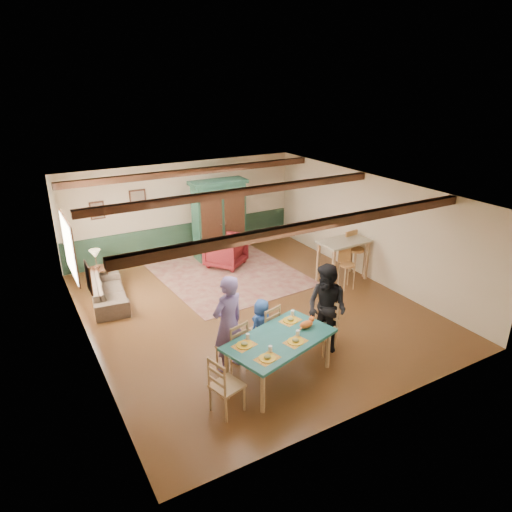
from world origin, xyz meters
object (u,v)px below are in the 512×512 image
dining_table (279,358)px  person_woman (327,308)px  person_child (262,325)px  cat (306,324)px  person_man (228,324)px  dining_chair_end_left (227,384)px  bar_stool_right (355,255)px  counter_table (343,260)px  armchair (225,251)px  sofa (108,292)px  end_table (98,278)px  table_lamp (96,259)px  dining_chair_far_left (232,345)px  dining_chair_end_right (322,327)px  armoire (219,220)px  dining_chair_far_right (265,328)px  bar_stool_left (347,269)px

dining_table → person_woman: (1.27, 0.35, 0.47)m
person_woman → person_child: bearing=-133.3°
cat → person_man: bearing=136.5°
dining_chair_end_left → person_woman: 2.56m
bar_stool_right → person_man: bearing=-162.5°
counter_table → bar_stool_right: bar_stool_right is taller
person_woman → armchair: person_woman is taller
cat → armchair: 5.08m
sofa → end_table: sofa is taller
person_man → table_lamp: bearing=-89.1°
dining_chair_far_left → bar_stool_right: bearing=-171.3°
dining_chair_end_right → armoire: (0.41, 5.41, 0.63)m
dining_table → counter_table: (3.62, 2.69, 0.15)m
dining_chair_far_left → dining_table: bearing=119.1°
table_lamp → bar_stool_right: bar_stool_right is taller
dining_chair_far_right → sofa: bearing=-74.2°
dining_table → dining_chair_far_left: bearing=134.4°
person_child → sofa: (-2.12, 3.46, -0.25)m
armoire → bar_stool_right: (2.48, -3.03, -0.53)m
dining_table → cat: (0.59, 0.05, 0.49)m
dining_chair_far_right → sofa: dining_chair_far_right is taller
dining_table → dining_chair_far_left: 0.88m
dining_chair_end_left → bar_stool_left: size_ratio=0.99×
dining_chair_end_right → person_man: (-1.80, 0.38, 0.41)m
counter_table → dining_chair_far_right: bearing=-151.6°
dining_chair_far_left → end_table: 4.87m
dining_chair_far_right → dining_chair_end_right: 1.10m
dining_chair_far_left → person_woman: 1.94m
person_man → cat: (1.22, -0.65, -0.02)m
dining_chair_far_left → person_man: (-0.02, 0.08, 0.41)m
cat → counter_table: bearing=25.6°
table_lamp → armchair: bearing=-4.2°
armoire → armchair: size_ratio=2.31×
dining_chair_end_left → end_table: 5.68m
dining_chair_far_right → bar_stool_right: size_ratio=0.83×
person_man → dining_chair_far_left: bearing=90.0°
cat → end_table: size_ratio=0.71×
person_woman → armchair: (0.15, 4.69, -0.42)m
person_man → person_child: size_ratio=1.72×
dining_chair_end_left → counter_table: size_ratio=0.77×
table_lamp → sofa: bearing=-87.8°
cat → end_table: (-2.56, 5.24, -0.62)m
person_child → bar_stool_left: 3.47m
dining_chair_end_right → armchair: size_ratio=1.02×
sofa → person_man: bearing=-153.6°
table_lamp → dining_chair_far_right: bearing=-63.9°
person_child → armoire: 5.05m
dining_table → person_child: bearing=78.8°
dining_chair_far_right → bar_stool_right: 4.28m
dining_chair_end_right → person_child: person_child is taller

